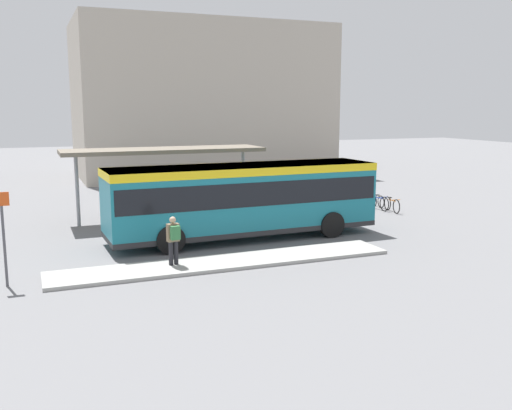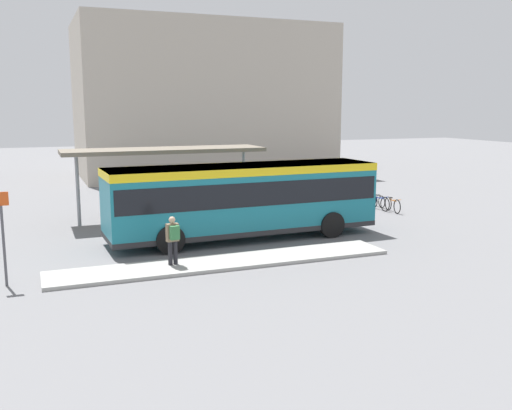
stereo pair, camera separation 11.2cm
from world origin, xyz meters
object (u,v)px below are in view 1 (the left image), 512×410
at_px(bicycle_orange, 392,205).
at_px(platform_sign, 4,235).
at_px(bicycle_white, 377,200).
at_px(bicycle_green, 362,198).
at_px(pedestrian_waiting, 174,237).
at_px(bicycle_blue, 378,202).
at_px(city_bus, 244,196).

bearing_deg(bicycle_orange, platform_sign, -62.99).
relative_size(bicycle_white, bicycle_green, 0.85).
bearing_deg(pedestrian_waiting, bicycle_green, -64.22).
xyz_separation_m(pedestrian_waiting, bicycle_orange, (12.65, 5.95, -0.67)).
height_order(bicycle_white, platform_sign, platform_sign).
height_order(bicycle_blue, bicycle_white, bicycle_blue).
height_order(city_bus, bicycle_white, city_bus).
bearing_deg(bicycle_green, bicycle_blue, 179.08).
bearing_deg(platform_sign, bicycle_blue, 21.29).
distance_m(bicycle_white, platform_sign, 19.42).
xyz_separation_m(bicycle_orange, platform_sign, (-17.66, -5.97, 1.19)).
distance_m(bicycle_blue, bicycle_white, 0.93).
bearing_deg(pedestrian_waiting, city_bus, -56.87).
relative_size(city_bus, bicycle_blue, 6.15).
height_order(pedestrian_waiting, bicycle_white, pedestrian_waiting).
bearing_deg(platform_sign, pedestrian_waiting, 0.23).
bearing_deg(bicycle_orange, bicycle_blue, -153.29).
distance_m(bicycle_orange, bicycle_green, 2.44).
bearing_deg(bicycle_white, pedestrian_waiting, 123.80).
relative_size(bicycle_green, platform_sign, 0.65).
bearing_deg(bicycle_orange, bicycle_green, -166.07).
relative_size(bicycle_orange, platform_sign, 0.60).
bearing_deg(bicycle_blue, bicycle_green, 176.30).
relative_size(bicycle_orange, bicycle_blue, 0.95).
bearing_deg(city_bus, pedestrian_waiting, -140.29).
height_order(bicycle_blue, bicycle_green, bicycle_green).
distance_m(bicycle_orange, bicycle_white, 1.63).
distance_m(city_bus, platform_sign, 9.24).
xyz_separation_m(pedestrian_waiting, platform_sign, (-5.01, -0.02, 0.52)).
xyz_separation_m(city_bus, bicycle_blue, (8.74, 3.55, -1.35)).
bearing_deg(bicycle_orange, pedestrian_waiting, -56.48).
relative_size(city_bus, pedestrian_waiting, 6.80).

